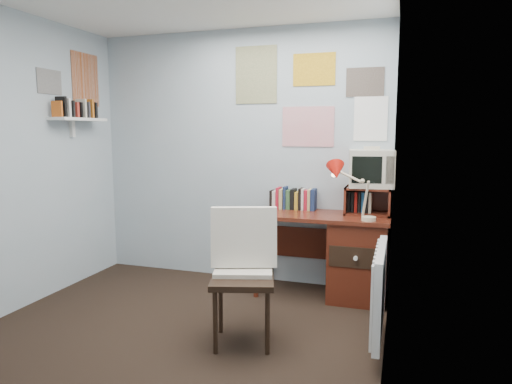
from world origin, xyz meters
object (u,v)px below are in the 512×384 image
tv_riser (368,201)px  wall_shelf (79,119)px  desk (352,254)px  radiator (380,290)px  desk_lamp (369,195)px  crt_tv (371,167)px  desk_chair (243,280)px

tv_riser → wall_shelf: size_ratio=0.65×
desk → radiator: size_ratio=1.50×
desk_lamp → wall_shelf: size_ratio=0.71×
crt_tv → radiator: 1.32m
crt_tv → tv_riser: bearing=-137.3°
desk → radiator: desk is taller
desk → radiator: (0.29, -0.93, 0.01)m
desk_chair → tv_riser: tv_riser is taller
crt_tv → radiator: bearing=-88.8°
tv_riser → crt_tv: 0.31m
desk_lamp → wall_shelf: 2.80m
crt_tv → radiator: (0.15, -1.06, -0.77)m
desk_chair → tv_riser: 1.52m
radiator → desk_lamp: bearing=100.6°
desk_chair → radiator: desk_chair is taller
desk_chair → desk_lamp: bearing=34.4°
desk → wall_shelf: wall_shelf is taller
desk → crt_tv: (0.14, 0.13, 0.79)m
desk_chair → crt_tv: crt_tv is taller
desk_lamp → crt_tv: crt_tv is taller
desk_lamp → tv_riser: size_ratio=1.10×
desk_chair → crt_tv: (0.78, 1.27, 0.72)m
desk → wall_shelf: (-2.57, -0.38, 1.21)m
radiator → wall_shelf: wall_shelf is taller
desk → desk_chair: size_ratio=1.28×
desk → crt_tv: size_ratio=3.13×
desk → crt_tv: bearing=43.9°
desk_lamp → crt_tv: 0.38m
desk_lamp → radiator: size_ratio=0.55×
desk → desk_chair: bearing=-119.4°
desk → wall_shelf: bearing=-171.6°
wall_shelf → tv_riser: bearing=10.3°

